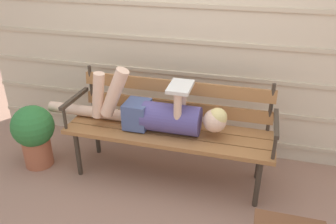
% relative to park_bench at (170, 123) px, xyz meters
% --- Properties ---
extents(ground_plane, '(12.00, 12.00, 0.00)m').
position_rel_park_bench_xyz_m(ground_plane, '(0.00, -0.16, -0.51)').
color(ground_plane, '#936B56').
extents(house_siding, '(4.23, 0.08, 2.20)m').
position_rel_park_bench_xyz_m(house_siding, '(0.00, 0.52, 0.59)').
color(house_siding, beige).
rests_on(house_siding, ground).
extents(park_bench, '(1.77, 0.50, 0.89)m').
position_rel_park_bench_xyz_m(park_bench, '(0.00, 0.00, 0.00)').
color(park_bench, '#9E6638').
rests_on(park_bench, ground).
extents(reclining_person, '(1.65, 0.25, 0.55)m').
position_rel_park_bench_xyz_m(reclining_person, '(-0.11, -0.07, 0.12)').
color(reclining_person, '#514784').
extents(potted_plant, '(0.38, 0.38, 0.60)m').
position_rel_park_bench_xyz_m(potted_plant, '(-1.23, -0.22, -0.16)').
color(potted_plant, '#AD5B3D').
rests_on(potted_plant, ground).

